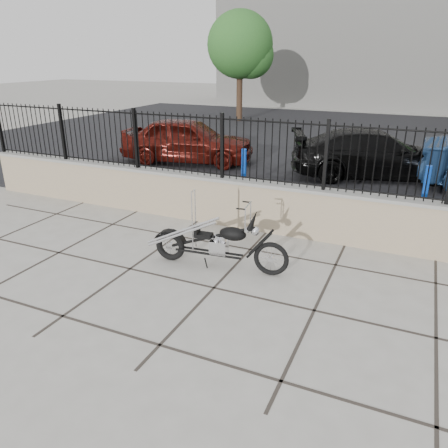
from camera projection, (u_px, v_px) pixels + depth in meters
ground_plane at (214, 288)px, 6.46m from camera, size 90.00×90.00×0.00m
parking_lot at (351, 143)px, 17.09m from camera, size 30.00×30.00×0.00m
retaining_wall at (269, 207)px, 8.41m from camera, size 14.00×0.36×0.96m
iron_fence at (272, 152)px, 8.02m from camera, size 14.00×0.08×1.20m
background_building at (394, 42)px, 27.54m from camera, size 22.00×6.00×8.00m
chopper_motorcycle at (216, 230)px, 6.87m from camera, size 2.17×0.59×1.28m
car_red at (188, 140)px, 13.78m from camera, size 4.39×2.41×1.41m
car_black at (374, 154)px, 12.08m from camera, size 4.88×3.27×1.31m
bollard_a at (244, 170)px, 10.91m from camera, size 0.13×0.13×1.06m
bollard_b at (426, 189)px, 9.45m from camera, size 0.16×0.16×1.03m
tree_left at (240, 41)px, 21.51m from camera, size 3.25×3.25×5.49m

